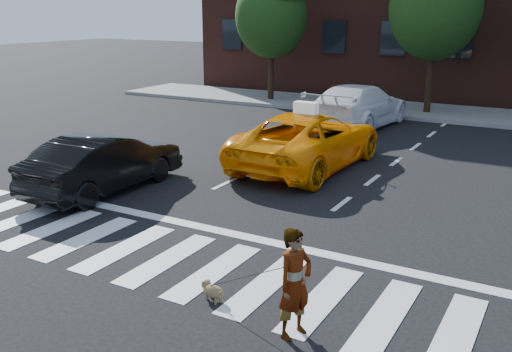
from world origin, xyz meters
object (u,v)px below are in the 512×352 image
Objects in this scene: tree_left at (272,7)px; black_sedan at (104,162)px; white_suv at (359,106)px; taxi at (308,140)px; dog at (212,290)px; woman at (295,283)px.

tree_left is 15.29m from black_sedan.
taxi is at bearing 100.16° from white_suv.
white_suv reaches higher than dog.
white_suv is 14.24m from dog.
dog is (1.98, -7.84, -0.61)m from taxi.
taxi is (6.51, -10.00, -3.66)m from tree_left.
black_sedan is (3.10, -14.50, -3.73)m from tree_left.
black_sedan reaches higher than dog.
black_sedan is at bearing -77.92° from tree_left.
black_sedan is 10.97m from white_suv.
tree_left is at bearing -78.28° from black_sedan.
black_sedan is at bearing 81.24° from woman.
taxi is 1.30× the size of black_sedan.
black_sedan is at bearing 54.95° from taxi.
taxi reaches higher than black_sedan.
woman reaches higher than dog.
black_sedan is 6.36m from dog.
white_suv is 14.84m from woman.
taxi is 11.29× the size of dog.
woman is at bearing 152.13° from black_sedan.
tree_left is 7.85m from white_suv.
taxi reaches higher than woman.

